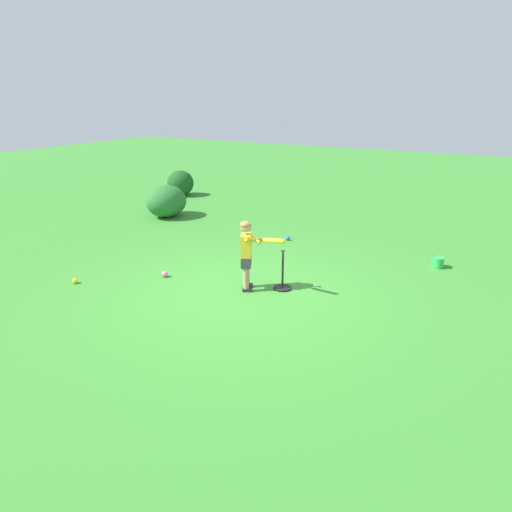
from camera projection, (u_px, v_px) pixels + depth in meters
The scene contains 9 objects.
ground_plane at pixel (242, 294), 7.13m from camera, with size 40.00×40.00×0.00m, color #38842D.
child_batter at pixel (248, 249), 7.08m from camera, with size 0.78×0.33×1.08m.
play_ball_by_bucket at pixel (75, 281), 7.50m from camera, with size 0.09×0.09×0.09m, color yellow.
play_ball_center_lawn at pixel (165, 274), 7.77m from camera, with size 0.10×0.10×0.10m, color pink.
play_ball_behind_batter at pixel (288, 238), 9.71m from camera, with size 0.09×0.09×0.09m, color blue.
batting_tee at pixel (282, 283), 7.28m from camera, with size 0.28×0.28×0.62m.
toy_bucket at pixel (438, 262), 8.17m from camera, with size 0.22×0.22×0.19m.
shrub_left_background at pixel (181, 183), 13.85m from camera, with size 0.76×0.77×0.73m, color #194C1E.
shrub_right_background at pixel (166, 201), 11.45m from camera, with size 0.90×1.06×0.77m, color #286B2D.
Camera 1 is at (3.43, -5.59, 2.87)m, focal length 33.21 mm.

